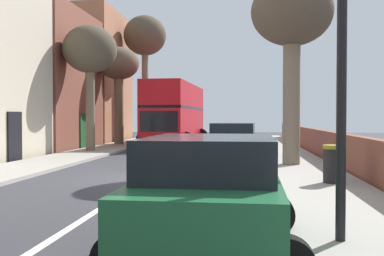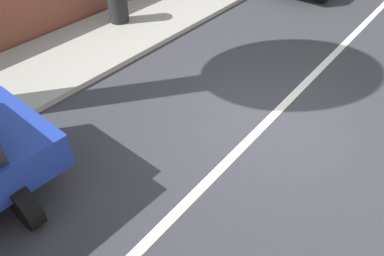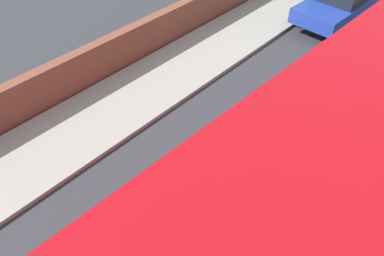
% 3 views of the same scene
% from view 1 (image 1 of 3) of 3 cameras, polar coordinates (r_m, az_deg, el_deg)
% --- Properties ---
extents(ground_plane, '(84.00, 84.00, 0.00)m').
position_cam_1_polar(ground_plane, '(14.03, -5.55, -6.32)').
color(ground_plane, '#333338').
extents(road_centre_line, '(0.16, 54.00, 0.01)m').
position_cam_1_polar(road_centre_line, '(14.03, -5.55, -6.30)').
color(road_centre_line, silver).
rests_on(road_centre_line, ground).
extents(sidewalk_right, '(2.60, 60.00, 0.12)m').
position_cam_1_polar(sidewalk_right, '(13.85, 14.81, -6.21)').
color(sidewalk_right, '#9E998E').
rests_on(sidewalk_right, ground).
extents(boundary_wall_right, '(0.36, 54.00, 1.29)m').
position_cam_1_polar(boundary_wall_right, '(14.09, 21.09, -3.73)').
color(boundary_wall_right, brown).
rests_on(boundary_wall_right, ground).
extents(double_decker_bus, '(3.80, 10.39, 4.06)m').
position_cam_1_polar(double_decker_bus, '(30.61, -2.09, 2.29)').
color(double_decker_bus, red).
rests_on(double_decker_bus, ground).
extents(parked_car_green_right_0, '(2.49, 4.10, 1.63)m').
position_cam_1_polar(parked_car_green_right_0, '(6.08, 2.46, -7.63)').
color(parked_car_green_right_0, '#1E6038').
rests_on(parked_car_green_right_0, ground).
extents(parked_car_blue_right_2, '(2.67, 4.58, 1.63)m').
position_cam_1_polar(parked_car_blue_right_2, '(18.91, 5.29, -1.49)').
color(parked_car_blue_right_2, '#1E389E').
rests_on(parked_car_blue_right_2, ground).
extents(street_tree_left_0, '(3.26, 3.26, 9.55)m').
position_cam_1_polar(street_tree_left_0, '(35.50, -5.97, 11.18)').
color(street_tree_left_0, '#7A6B56').
rests_on(street_tree_left_0, sidewalk_left).
extents(street_tree_left_2, '(2.81, 2.81, 6.54)m').
position_cam_1_polar(street_tree_left_2, '(24.38, -12.77, 9.35)').
color(street_tree_left_2, brown).
rests_on(street_tree_left_2, sidewalk_left).
extents(street_tree_left_4, '(2.69, 2.69, 6.33)m').
position_cam_1_polar(street_tree_left_4, '(30.09, -9.26, 7.51)').
color(street_tree_left_4, brown).
rests_on(street_tree_left_4, sidewalk_left).
extents(street_tree_right_5, '(3.02, 3.02, 6.94)m').
position_cam_1_polar(street_tree_right_5, '(17.54, 12.51, 13.38)').
color(street_tree_right_5, '#7A6B56').
rests_on(street_tree_right_5, sidewalk_right).
extents(litter_bin_right, '(0.55, 0.55, 1.01)m').
position_cam_1_polar(litter_bin_right, '(12.66, 17.41, -4.34)').
color(litter_bin_right, black).
rests_on(litter_bin_right, sidewalk_right).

